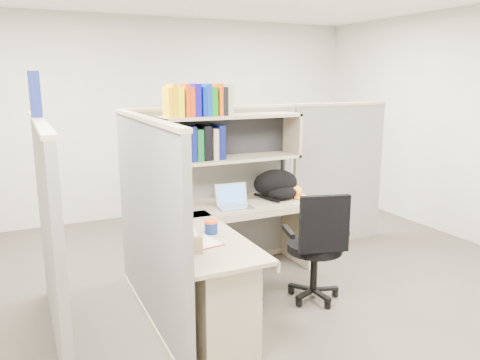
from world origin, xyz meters
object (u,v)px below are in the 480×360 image
desk (224,273)px  laptop (235,197)px  backpack (279,184)px  snack_canister (211,227)px  task_chair (316,263)px

desk → laptop: 0.90m
desk → backpack: (0.96, 0.84, 0.43)m
desk → backpack: 1.35m
backpack → snack_canister: size_ratio=4.42×
backpack → snack_canister: backpack is taller
snack_canister → task_chair: 1.02m
desk → backpack: backpack is taller
desk → laptop: bearing=59.1°
task_chair → desk: bearing=-177.7°
laptop → task_chair: bearing=-50.2°
desk → backpack: bearing=41.1°
laptop → snack_canister: bearing=-124.7°
snack_canister → task_chair: (0.92, -0.09, -0.43)m
desk → task_chair: task_chair is taller
desk → laptop: size_ratio=5.73×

